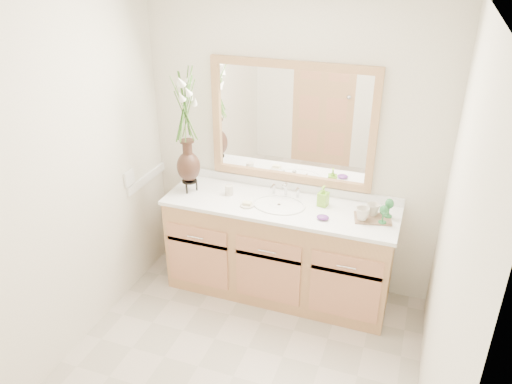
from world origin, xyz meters
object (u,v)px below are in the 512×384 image
at_px(tumbler, 229,190).
at_px(tray, 373,219).
at_px(soap_bottle, 323,197).
at_px(flower_vase, 185,118).

bearing_deg(tumbler, tray, -0.76).
bearing_deg(soap_bottle, flower_vase, -162.03).
height_order(flower_vase, soap_bottle, flower_vase).
relative_size(tumbler, soap_bottle, 0.56).
relative_size(flower_vase, soap_bottle, 6.12).
distance_m(tumbler, tray, 1.15).
xyz_separation_m(flower_vase, tray, (1.48, 0.03, -0.61)).
bearing_deg(flower_vase, tumbler, 7.28).
bearing_deg(soap_bottle, tumbler, -162.55).
distance_m(soap_bottle, tray, 0.41).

